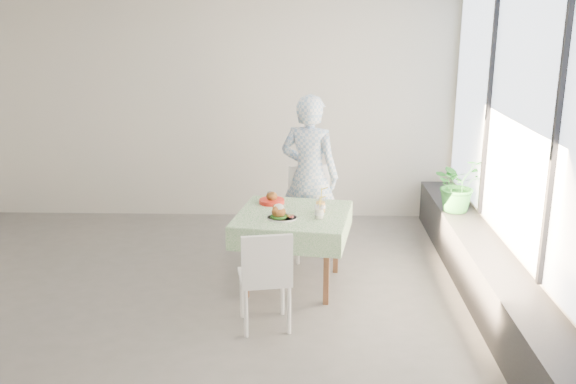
{
  "coord_description": "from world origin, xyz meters",
  "views": [
    {
      "loc": [
        1.12,
        -5.59,
        2.63
      ],
      "look_at": [
        0.95,
        0.33,
        0.94
      ],
      "focal_mm": 40.0,
      "sensor_mm": 36.0,
      "label": 1
    }
  ],
  "objects_px": {
    "chair_far": "(312,229)",
    "chair_near": "(265,297)",
    "potted_plant": "(458,184)",
    "juice_cup_orange": "(321,206)",
    "cafe_table": "(293,240)",
    "diner": "(309,176)",
    "main_dish": "(280,214)"
  },
  "relations": [
    {
      "from": "cafe_table",
      "to": "potted_plant",
      "type": "height_order",
      "value": "potted_plant"
    },
    {
      "from": "cafe_table",
      "to": "chair_far",
      "type": "height_order",
      "value": "chair_far"
    },
    {
      "from": "chair_near",
      "to": "chair_far",
      "type": "bearing_deg",
      "value": 76.09
    },
    {
      "from": "diner",
      "to": "juice_cup_orange",
      "type": "height_order",
      "value": "diner"
    },
    {
      "from": "cafe_table",
      "to": "chair_far",
      "type": "bearing_deg",
      "value": 76.13
    },
    {
      "from": "main_dish",
      "to": "juice_cup_orange",
      "type": "distance_m",
      "value": 0.43
    },
    {
      "from": "cafe_table",
      "to": "diner",
      "type": "bearing_deg",
      "value": 79.42
    },
    {
      "from": "chair_near",
      "to": "main_dish",
      "type": "relative_size",
      "value": 3.11
    },
    {
      "from": "cafe_table",
      "to": "potted_plant",
      "type": "relative_size",
      "value": 1.98
    },
    {
      "from": "chair_near",
      "to": "potted_plant",
      "type": "bearing_deg",
      "value": 41.67
    },
    {
      "from": "chair_far",
      "to": "juice_cup_orange",
      "type": "distance_m",
      "value": 0.91
    },
    {
      "from": "cafe_table",
      "to": "diner",
      "type": "relative_size",
      "value": 0.67
    },
    {
      "from": "potted_plant",
      "to": "juice_cup_orange",
      "type": "bearing_deg",
      "value": -150.34
    },
    {
      "from": "chair_far",
      "to": "diner",
      "type": "relative_size",
      "value": 0.55
    },
    {
      "from": "cafe_table",
      "to": "chair_far",
      "type": "distance_m",
      "value": 0.82
    },
    {
      "from": "cafe_table",
      "to": "chair_near",
      "type": "relative_size",
      "value": 1.34
    },
    {
      "from": "chair_far",
      "to": "juice_cup_orange",
      "type": "relative_size",
      "value": 3.4
    },
    {
      "from": "chair_near",
      "to": "cafe_table",
      "type": "bearing_deg",
      "value": 76.06
    },
    {
      "from": "cafe_table",
      "to": "chair_near",
      "type": "bearing_deg",
      "value": -103.94
    },
    {
      "from": "main_dish",
      "to": "juice_cup_orange",
      "type": "xyz_separation_m",
      "value": [
        0.38,
        0.21,
        0.02
      ]
    },
    {
      "from": "diner",
      "to": "main_dish",
      "type": "relative_size",
      "value": 6.22
    },
    {
      "from": "potted_plant",
      "to": "chair_near",
      "type": "bearing_deg",
      "value": -138.33
    },
    {
      "from": "diner",
      "to": "potted_plant",
      "type": "bearing_deg",
      "value": -158.38
    },
    {
      "from": "cafe_table",
      "to": "potted_plant",
      "type": "xyz_separation_m",
      "value": [
        1.77,
        0.89,
        0.34
      ]
    },
    {
      "from": "juice_cup_orange",
      "to": "potted_plant",
      "type": "height_order",
      "value": "potted_plant"
    },
    {
      "from": "cafe_table",
      "to": "chair_near",
      "type": "xyz_separation_m",
      "value": [
        -0.22,
        -0.88,
        -0.19
      ]
    },
    {
      "from": "juice_cup_orange",
      "to": "chair_far",
      "type": "bearing_deg",
      "value": 95.4
    },
    {
      "from": "cafe_table",
      "to": "chair_near",
      "type": "distance_m",
      "value": 0.93
    },
    {
      "from": "juice_cup_orange",
      "to": "chair_near",
      "type": "bearing_deg",
      "value": -117.88
    },
    {
      "from": "diner",
      "to": "potted_plant",
      "type": "distance_m",
      "value": 1.62
    },
    {
      "from": "chair_far",
      "to": "chair_near",
      "type": "bearing_deg",
      "value": -103.91
    },
    {
      "from": "juice_cup_orange",
      "to": "potted_plant",
      "type": "xyz_separation_m",
      "value": [
        1.51,
        0.86,
        -0.01
      ]
    }
  ]
}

